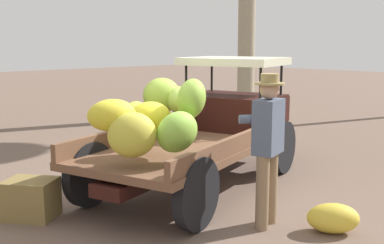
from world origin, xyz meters
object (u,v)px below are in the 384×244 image
object	(u,v)px
farmer	(267,141)
truck	(206,122)
wooden_crate	(31,199)
loose_banana_bunch	(333,218)

from	to	relation	value
farmer	truck	bearing A→B (deg)	-38.49
truck	wooden_crate	world-z (taller)	truck
truck	wooden_crate	size ratio (longest dim) A/B	8.03
wooden_crate	loose_banana_bunch	bearing A→B (deg)	-51.81
farmer	loose_banana_bunch	distance (m)	1.12
truck	wooden_crate	distance (m)	2.70
wooden_crate	truck	bearing A→B (deg)	-9.76
loose_banana_bunch	farmer	bearing A→B (deg)	119.31
truck	farmer	size ratio (longest dim) A/B	2.64
farmer	loose_banana_bunch	xyz separation A→B (m)	(0.37, -0.65, -0.84)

